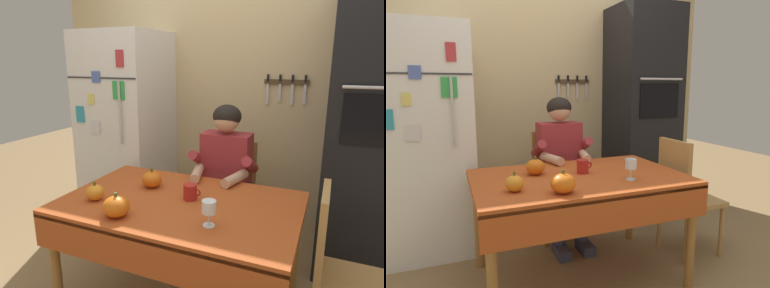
% 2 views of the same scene
% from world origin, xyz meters
% --- Properties ---
extents(ground_plane, '(10.00, 10.00, 0.00)m').
position_xyz_m(ground_plane, '(0.00, 0.00, 0.00)').
color(ground_plane, '#93754C').
rests_on(ground_plane, ground).
extents(back_wall_assembly, '(3.70, 0.13, 2.60)m').
position_xyz_m(back_wall_assembly, '(0.05, 1.35, 1.30)').
color(back_wall_assembly, '#D1B784').
rests_on(back_wall_assembly, ground).
extents(refrigerator, '(0.68, 0.71, 1.80)m').
position_xyz_m(refrigerator, '(-0.95, 0.96, 0.90)').
color(refrigerator, white).
rests_on(refrigerator, ground).
extents(wall_oven, '(0.60, 0.64, 2.10)m').
position_xyz_m(wall_oven, '(1.05, 1.00, 1.05)').
color(wall_oven, black).
rests_on(wall_oven, ground).
extents(dining_table, '(1.40, 0.90, 0.74)m').
position_xyz_m(dining_table, '(0.00, 0.08, 0.66)').
color(dining_table, '#9E6B33').
rests_on(dining_table, ground).
extents(chair_behind_person, '(0.40, 0.40, 0.93)m').
position_xyz_m(chair_behind_person, '(0.08, 0.87, 0.51)').
color(chair_behind_person, '#9E6B33').
rests_on(chair_behind_person, ground).
extents(seated_person, '(0.47, 0.55, 1.25)m').
position_xyz_m(seated_person, '(0.08, 0.68, 0.74)').
color(seated_person, '#38384C').
rests_on(seated_person, ground).
extents(chair_right_side, '(0.40, 0.40, 0.93)m').
position_xyz_m(chair_right_side, '(0.90, 0.12, 0.51)').
color(chair_right_side, tan).
rests_on(chair_right_side, ground).
extents(coffee_mug, '(0.11, 0.08, 0.09)m').
position_xyz_m(coffee_mug, '(0.05, 0.14, 0.79)').
color(coffee_mug, '#B2231E').
rests_on(coffee_mug, dining_table).
extents(wine_glass, '(0.07, 0.07, 0.14)m').
position_xyz_m(wine_glass, '(0.27, -0.13, 0.84)').
color(wine_glass, white).
rests_on(wine_glass, dining_table).
extents(pumpkin_large, '(0.14, 0.14, 0.14)m').
position_xyz_m(pumpkin_large, '(-0.22, -0.22, 0.80)').
color(pumpkin_large, orange).
rests_on(pumpkin_large, dining_table).
extents(pumpkin_medium, '(0.13, 0.13, 0.13)m').
position_xyz_m(pumpkin_medium, '(-0.27, 0.23, 0.79)').
color(pumpkin_medium, orange).
rests_on(pumpkin_medium, dining_table).
extents(pumpkin_small, '(0.11, 0.11, 0.12)m').
position_xyz_m(pumpkin_small, '(-0.47, -0.09, 0.79)').
color(pumpkin_small, orange).
rests_on(pumpkin_small, dining_table).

